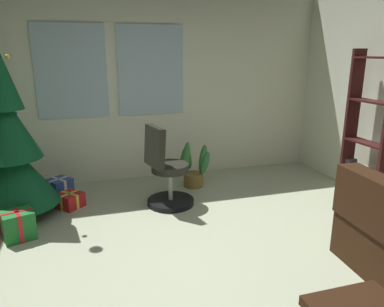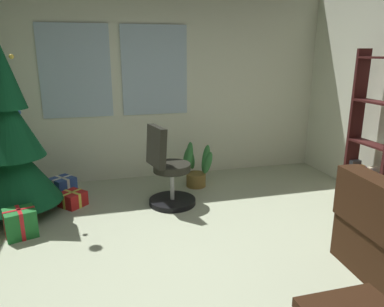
{
  "view_description": "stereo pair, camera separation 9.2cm",
  "coord_description": "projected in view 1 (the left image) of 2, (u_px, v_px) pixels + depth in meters",
  "views": [
    {
      "loc": [
        -0.77,
        -2.38,
        1.76
      ],
      "look_at": [
        0.17,
        0.79,
        0.84
      ],
      "focal_mm": 33.74,
      "sensor_mm": 36.0,
      "label": 1
    },
    {
      "loc": [
        -0.68,
        -2.4,
        1.76
      ],
      "look_at": [
        0.17,
        0.79,
        0.84
      ],
      "focal_mm": 33.74,
      "sensor_mm": 36.0,
      "label": 2
    }
  ],
  "objects": [
    {
      "name": "gift_box_red",
      "position": [
        70.0,
        200.0,
        4.24
      ],
      "size": [
        0.36,
        0.36,
        0.18
      ],
      "color": "red",
      "rests_on": "ground_plane"
    },
    {
      "name": "wall_back_with_windows",
      "position": [
        140.0,
        80.0,
        4.98
      ],
      "size": [
        5.2,
        0.12,
        2.77
      ],
      "color": "silver",
      "rests_on": "ground_plane"
    },
    {
      "name": "holiday_tree",
      "position": [
        9.0,
        148.0,
        3.8
      ],
      "size": [
        0.93,
        0.93,
        2.34
      ],
      "color": "#4C331E",
      "rests_on": "ground_plane"
    },
    {
      "name": "ground_plane",
      "position": [
        200.0,
        287.0,
        2.9
      ],
      "size": [
        5.2,
        5.28,
        0.1
      ],
      "primitive_type": "cube",
      "color": "#AEB798"
    },
    {
      "name": "gift_box_green",
      "position": [
        18.0,
        225.0,
        3.51
      ],
      "size": [
        0.35,
        0.33,
        0.29
      ],
      "color": "#1E722D",
      "rests_on": "ground_plane"
    },
    {
      "name": "potted_plant",
      "position": [
        193.0,
        168.0,
        4.91
      ],
      "size": [
        0.46,
        0.39,
        0.62
      ],
      "color": "olive",
      "rests_on": "ground_plane"
    },
    {
      "name": "gift_box_blue",
      "position": [
        59.0,
        188.0,
        4.53
      ],
      "size": [
        0.36,
        0.36,
        0.25
      ],
      "color": "#2D4C99",
      "rests_on": "ground_plane"
    },
    {
      "name": "bookshelf",
      "position": [
        367.0,
        138.0,
        4.24
      ],
      "size": [
        0.18,
        0.64,
        1.81
      ],
      "color": "#3A1514",
      "rests_on": "ground_plane"
    },
    {
      "name": "office_chair",
      "position": [
        166.0,
        175.0,
        4.23
      ],
      "size": [
        0.56,
        0.56,
        0.97
      ],
      "color": "black",
      "rests_on": "ground_plane"
    }
  ]
}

